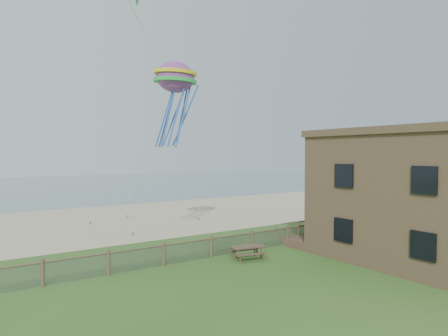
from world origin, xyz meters
The scene contains 8 objects.
ground centered at (0.00, 0.00, 0.00)m, with size 160.00×160.00×0.00m, color #2F571D.
sand_beach centered at (0.00, 22.00, 0.00)m, with size 72.00×20.00×0.02m, color #C3B28D.
ocean centered at (0.00, 66.00, 0.00)m, with size 160.00×68.00×0.02m, color slate.
chainlink_fence centered at (0.00, 6.00, 0.55)m, with size 36.20×0.20×1.25m, color #4D3B2B, non-canonical shape.
motel_deck centered at (13.00, 5.00, 0.25)m, with size 15.00×2.00×0.50m, color brown.
picnic_table centered at (1.51, 4.50, 0.39)m, with size 1.87×1.41×0.79m, color brown, non-canonical shape.
octopus_kite centered at (0.58, 11.53, 9.63)m, with size 3.16×2.23×6.50m, color #F82751, non-canonical shape.
kite_green centered at (0.80, 18.55, 18.22)m, with size 1.06×0.70×2.68m, color green, non-canonical shape.
Camera 1 is at (-12.22, -13.34, 6.00)m, focal length 32.00 mm.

